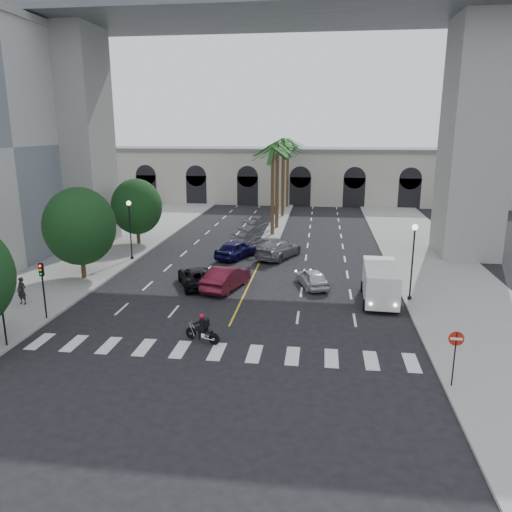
{
  "coord_description": "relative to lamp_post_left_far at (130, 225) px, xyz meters",
  "views": [
    {
      "loc": [
        5.22,
        -25.3,
        11.44
      ],
      "look_at": [
        1.1,
        6.0,
        3.36
      ],
      "focal_mm": 35.0,
      "sensor_mm": 36.0,
      "label": 1
    }
  ],
  "objects": [
    {
      "name": "ground",
      "position": [
        11.4,
        -16.0,
        -3.22
      ],
      "size": [
        140.0,
        140.0,
        0.0
      ],
      "primitive_type": "plane",
      "color": "black",
      "rests_on": "ground"
    },
    {
      "name": "sidewalk_left",
      "position": [
        -3.6,
        -1.0,
        -3.15
      ],
      "size": [
        8.0,
        100.0,
        0.15
      ],
      "primitive_type": "cube",
      "color": "gray",
      "rests_on": "ground"
    },
    {
      "name": "sidewalk_right",
      "position": [
        26.4,
        -1.0,
        -3.15
      ],
      "size": [
        8.0,
        100.0,
        0.15
      ],
      "primitive_type": "cube",
      "color": "gray",
      "rests_on": "ground"
    },
    {
      "name": "median",
      "position": [
        11.4,
        22.0,
        -3.12
      ],
      "size": [
        2.0,
        24.0,
        0.2
      ],
      "primitive_type": "cube",
      "color": "gray",
      "rests_on": "ground"
    },
    {
      "name": "pier_building",
      "position": [
        11.4,
        39.0,
        1.04
      ],
      "size": [
        71.0,
        10.5,
        8.5
      ],
      "color": "beige",
      "rests_on": "ground"
    },
    {
      "name": "bridge",
      "position": [
        14.82,
        6.0,
        15.29
      ],
      "size": [
        75.0,
        13.0,
        26.0
      ],
      "color": "gray",
      "rests_on": "ground"
    },
    {
      "name": "palm_a",
      "position": [
        11.4,
        12.0,
        5.88
      ],
      "size": [
        3.2,
        3.2,
        10.3
      ],
      "color": "#47331E",
      "rests_on": "ground"
    },
    {
      "name": "palm_b",
      "position": [
        11.5,
        16.0,
        6.15
      ],
      "size": [
        3.2,
        3.2,
        10.6
      ],
      "color": "#47331E",
      "rests_on": "ground"
    },
    {
      "name": "palm_c",
      "position": [
        11.2,
        20.0,
        5.69
      ],
      "size": [
        3.2,
        3.2,
        10.1
      ],
      "color": "#47331E",
      "rests_on": "ground"
    },
    {
      "name": "palm_d",
      "position": [
        11.55,
        24.0,
        6.43
      ],
      "size": [
        3.2,
        3.2,
        10.9
      ],
      "color": "#47331E",
      "rests_on": "ground"
    },
    {
      "name": "palm_e",
      "position": [
        11.3,
        28.0,
        5.97
      ],
      "size": [
        3.2,
        3.2,
        10.4
      ],
      "color": "#47331E",
      "rests_on": "ground"
    },
    {
      "name": "palm_f",
      "position": [
        11.6,
        32.0,
        6.24
      ],
      "size": [
        3.2,
        3.2,
        10.7
      ],
      "color": "#47331E",
      "rests_on": "ground"
    },
    {
      "name": "street_tree_mid",
      "position": [
        -1.6,
        -6.0,
        0.99
      ],
      "size": [
        5.44,
        5.44,
        7.21
      ],
      "color": "#382616",
      "rests_on": "ground"
    },
    {
      "name": "street_tree_far",
      "position": [
        -1.6,
        6.0,
        0.68
      ],
      "size": [
        5.04,
        5.04,
        6.68
      ],
      "color": "#382616",
      "rests_on": "ground"
    },
    {
      "name": "lamp_post_left_far",
      "position": [
        0.0,
        0.0,
        0.0
      ],
      "size": [
        0.4,
        0.4,
        5.35
      ],
      "color": "black",
      "rests_on": "ground"
    },
    {
      "name": "lamp_post_right",
      "position": [
        22.8,
        -8.0,
        0.0
      ],
      "size": [
        0.4,
        0.4,
        5.35
      ],
      "color": "black",
      "rests_on": "ground"
    },
    {
      "name": "traffic_signal_near",
      "position": [
        0.1,
        -18.5,
        -0.71
      ],
      "size": [
        0.25,
        0.18,
        3.65
      ],
      "color": "black",
      "rests_on": "ground"
    },
    {
      "name": "traffic_signal_far",
      "position": [
        0.1,
        -14.5,
        -0.71
      ],
      "size": [
        0.25,
        0.18,
        3.65
      ],
      "color": "black",
      "rests_on": "ground"
    },
    {
      "name": "motorcycle_rider",
      "position": [
        10.41,
        -16.36,
        -2.49
      ],
      "size": [
        2.11,
        1.01,
        1.62
      ],
      "rotation": [
        0.0,
        0.0,
        -0.41
      ],
      "color": "black",
      "rests_on": "ground"
    },
    {
      "name": "car_a",
      "position": [
        16.13,
        -5.66,
        -2.53
      ],
      "size": [
        2.9,
        4.38,
        1.39
      ],
      "primitive_type": "imported",
      "rotation": [
        0.0,
        0.0,
        3.48
      ],
      "color": "#B5B6BA",
      "rests_on": "ground"
    },
    {
      "name": "car_b",
      "position": [
        9.9,
        -6.97,
        -2.37
      ],
      "size": [
        3.06,
        5.45,
        1.7
      ],
      "primitive_type": "imported",
      "rotation": [
        0.0,
        0.0,
        2.88
      ],
      "color": "#52101F",
      "rests_on": "ground"
    },
    {
      "name": "car_c",
      "position": [
        7.56,
        -6.49,
        -2.52
      ],
      "size": [
        4.19,
        5.58,
        1.41
      ],
      "primitive_type": "imported",
      "rotation": [
        0.0,
        0.0,
        3.56
      ],
      "color": "black",
      "rests_on": "ground"
    },
    {
      "name": "car_d",
      "position": [
        12.9,
        2.63,
        -2.4
      ],
      "size": [
        4.39,
        6.15,
        1.65
      ],
      "primitive_type": "imported",
      "rotation": [
        0.0,
        0.0,
        2.73
      ],
      "color": "slate",
      "rests_on": "ground"
    },
    {
      "name": "car_e",
      "position": [
        9.09,
        2.0,
        -2.39
      ],
      "size": [
        3.71,
        5.27,
        1.67
      ],
      "primitive_type": "imported",
      "rotation": [
        0.0,
        0.0,
        2.75
      ],
      "color": "#0F0D3D",
      "rests_on": "ground"
    },
    {
      "name": "cargo_van",
      "position": [
        20.75,
        -8.3,
        -1.85
      ],
      "size": [
        2.52,
        5.86,
        2.46
      ],
      "rotation": [
        0.0,
        0.0,
        -0.04
      ],
      "color": "silver",
      "rests_on": "ground"
    },
    {
      "name": "pedestrian_a",
      "position": [
        -2.79,
        -12.32,
        -2.16
      ],
      "size": [
        0.72,
        0.53,
        1.82
      ],
      "primitive_type": "imported",
      "rotation": [
        0.0,
        0.0,
        -0.15
      ],
      "color": "black",
      "rests_on": "sidewalk_left"
    },
    {
      "name": "do_not_enter_sign",
      "position": [
        22.74,
        -19.89,
        -1.21
      ],
      "size": [
        0.68,
        0.06,
        2.77
      ],
      "rotation": [
        0.0,
        0.0,
        -0.03
      ],
      "color": "black",
      "rests_on": "ground"
    }
  ]
}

